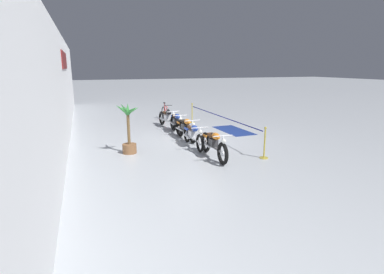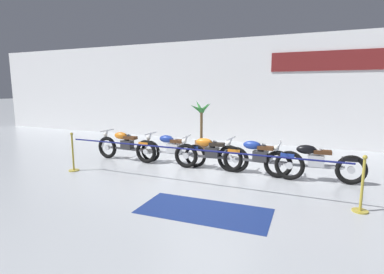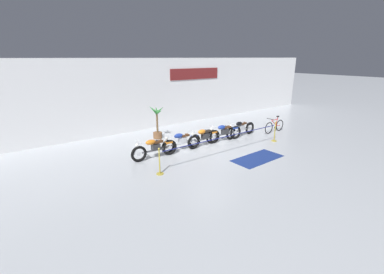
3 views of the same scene
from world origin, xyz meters
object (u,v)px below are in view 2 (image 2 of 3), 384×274
(motorcycle_blue_1, at_px, (172,149))
(floor_banner, at_px, (204,211))
(motorcycle_orange_0, at_px, (126,146))
(stanchion_mid_left, at_px, (362,193))
(motorcycle_black_4, at_px, (313,163))
(stanchion_far_left, at_px, (141,153))
(motorcycle_blue_3, at_px, (258,158))
(motorcycle_orange_2, at_px, (210,154))
(potted_palm_left_of_row, at_px, (201,128))

(motorcycle_blue_1, height_order, floor_banner, motorcycle_blue_1)
(motorcycle_orange_0, height_order, stanchion_mid_left, stanchion_mid_left)
(motorcycle_orange_0, distance_m, motorcycle_black_4, 5.38)
(stanchion_far_left, relative_size, floor_banner, 2.86)
(motorcycle_blue_3, xyz_separation_m, stanchion_mid_left, (2.17, -1.55, -0.11))
(motorcycle_blue_3, height_order, stanchion_mid_left, stanchion_mid_left)
(motorcycle_orange_0, relative_size, motorcycle_orange_2, 1.04)
(motorcycle_blue_3, distance_m, stanchion_far_left, 2.94)
(floor_banner, bearing_deg, stanchion_far_left, 149.53)
(motorcycle_orange_0, height_order, stanchion_far_left, stanchion_far_left)
(motorcycle_orange_2, xyz_separation_m, motorcycle_blue_3, (1.31, -0.01, 0.01))
(motorcycle_black_4, height_order, floor_banner, motorcycle_black_4)
(motorcycle_orange_0, bearing_deg, motorcycle_black_4, 0.70)
(floor_banner, bearing_deg, motorcycle_orange_2, 105.99)
(motorcycle_blue_3, height_order, stanchion_far_left, stanchion_far_left)
(motorcycle_black_4, distance_m, stanchion_far_left, 4.13)
(motorcycle_orange_0, height_order, floor_banner, motorcycle_orange_0)
(stanchion_far_left, height_order, stanchion_mid_left, same)
(stanchion_mid_left, xyz_separation_m, floor_banner, (-2.61, -1.11, -0.35))
(stanchion_far_left, relative_size, stanchion_mid_left, 6.50)
(motorcycle_orange_0, xyz_separation_m, motorcycle_orange_2, (2.76, 0.02, -0.00))
(motorcycle_orange_2, relative_size, motorcycle_blue_3, 0.93)
(motorcycle_orange_2, distance_m, stanchion_far_left, 1.97)
(motorcycle_black_4, height_order, stanchion_far_left, stanchion_far_left)
(motorcycle_orange_2, relative_size, stanchion_far_left, 0.31)
(motorcycle_blue_1, distance_m, motorcycle_orange_2, 1.26)
(motorcycle_blue_1, bearing_deg, potted_palm_left_of_row, 90.17)
(motorcycle_orange_0, height_order, motorcycle_blue_1, motorcycle_orange_0)
(motorcycle_black_4, xyz_separation_m, potted_palm_left_of_row, (-3.87, 2.45, 0.33))
(motorcycle_orange_0, height_order, motorcycle_black_4, motorcycle_orange_0)
(potted_palm_left_of_row, relative_size, stanchion_far_left, 0.27)
(motorcycle_blue_1, height_order, motorcycle_blue_3, motorcycle_blue_3)
(motorcycle_blue_3, bearing_deg, potted_palm_left_of_row, 135.62)
(motorcycle_blue_3, distance_m, potted_palm_left_of_row, 3.60)
(motorcycle_black_4, xyz_separation_m, stanchion_mid_left, (0.87, -1.61, -0.10))
(motorcycle_orange_2, relative_size, potted_palm_left_of_row, 1.14)
(motorcycle_orange_2, distance_m, floor_banner, 2.85)
(motorcycle_blue_1, relative_size, motorcycle_black_4, 0.92)
(floor_banner, bearing_deg, potted_palm_left_of_row, 110.34)
(stanchion_mid_left, relative_size, floor_banner, 0.44)
(motorcycle_black_4, bearing_deg, motorcycle_orange_0, -179.30)
(motorcycle_orange_2, height_order, stanchion_far_left, stanchion_far_left)
(motorcycle_orange_0, bearing_deg, motorcycle_orange_2, 0.37)
(motorcycle_black_4, distance_m, potted_palm_left_of_row, 4.59)
(potted_palm_left_of_row, relative_size, stanchion_mid_left, 1.75)
(motorcycle_blue_3, xyz_separation_m, motorcycle_black_4, (1.30, 0.06, -0.01))
(motorcycle_blue_1, bearing_deg, stanchion_mid_left, -19.78)
(potted_palm_left_of_row, bearing_deg, motorcycle_orange_2, -63.31)
(motorcycle_blue_3, bearing_deg, motorcycle_black_4, 2.64)
(motorcycle_blue_1, bearing_deg, motorcycle_blue_3, -3.46)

